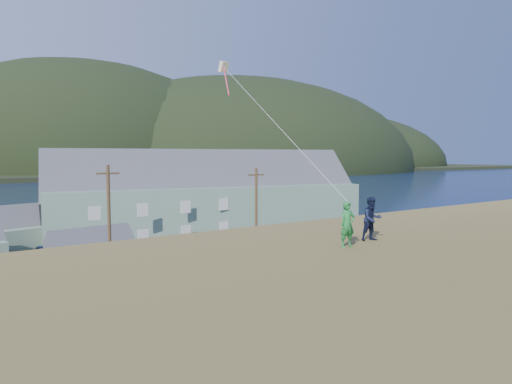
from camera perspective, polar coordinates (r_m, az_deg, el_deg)
ground at (r=33.80m, az=-16.94°, el=-13.99°), size 900.00×900.00×0.00m
grass_strip at (r=31.98m, az=-15.82°, el=-14.95°), size 110.00×8.00×0.10m
waterfront_lot at (r=49.73m, az=-22.94°, el=-8.10°), size 72.00×36.00×0.12m
far_hills at (r=313.42m, az=-26.25°, el=2.46°), size 760.00×265.00×143.00m
lodge at (r=59.49m, az=-5.96°, el=-0.61°), size 40.91×18.40×13.90m
shed_white at (r=41.07m, az=-19.58°, el=-7.65°), size 7.58×5.60×5.54m
shed_palegreen_far at (r=55.28m, az=-29.17°, el=-4.52°), size 10.70×7.73×6.47m
utility_poles at (r=33.53m, az=-21.10°, el=-5.66°), size 32.25×0.24×9.88m
kite_flyer_green at (r=17.40m, az=11.36°, el=-4.01°), size 0.69×0.51×1.71m
kite_flyer_navy at (r=18.98m, az=14.28°, el=-3.28°), size 1.00×0.86×1.76m
kite_rig at (r=24.15m, az=-3.81°, el=14.89°), size 0.89×4.66×10.83m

